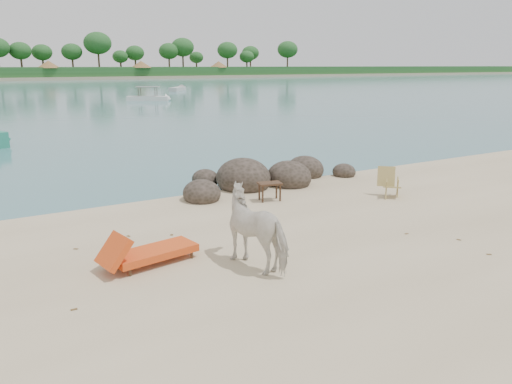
{
  "coord_description": "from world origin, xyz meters",
  "views": [
    {
      "loc": [
        -5.39,
        -6.89,
        3.63
      ],
      "look_at": [
        -0.13,
        2.0,
        1.0
      ],
      "focal_mm": 35.0,
      "sensor_mm": 36.0,
      "label": 1
    }
  ],
  "objects_px": {
    "boulders": "(263,178)",
    "side_table": "(270,193)",
    "deck_chair": "(392,184)",
    "cow": "(259,229)",
    "lounge_chair": "(154,249)"
  },
  "relations": [
    {
      "from": "cow",
      "to": "deck_chair",
      "type": "bearing_deg",
      "value": -172.71
    },
    {
      "from": "side_table",
      "to": "deck_chair",
      "type": "xyz_separation_m",
      "value": [
        3.15,
        -1.42,
        0.16
      ]
    },
    {
      "from": "boulders",
      "to": "side_table",
      "type": "relative_size",
      "value": 10.12
    },
    {
      "from": "lounge_chair",
      "to": "deck_chair",
      "type": "bearing_deg",
      "value": -0.37
    },
    {
      "from": "boulders",
      "to": "lounge_chair",
      "type": "bearing_deg",
      "value": -139.05
    },
    {
      "from": "lounge_chair",
      "to": "deck_chair",
      "type": "xyz_separation_m",
      "value": [
        7.36,
        1.22,
        0.12
      ]
    },
    {
      "from": "cow",
      "to": "side_table",
      "type": "xyz_separation_m",
      "value": [
        2.55,
        3.7,
        -0.47
      ]
    },
    {
      "from": "deck_chair",
      "to": "lounge_chair",
      "type": "bearing_deg",
      "value": -126.64
    },
    {
      "from": "deck_chair",
      "to": "cow",
      "type": "bearing_deg",
      "value": -114.23
    },
    {
      "from": "lounge_chair",
      "to": "deck_chair",
      "type": "height_order",
      "value": "deck_chair"
    },
    {
      "from": "side_table",
      "to": "lounge_chair",
      "type": "xyz_separation_m",
      "value": [
        -4.21,
        -2.64,
        0.05
      ]
    },
    {
      "from": "lounge_chair",
      "to": "deck_chair",
      "type": "distance_m",
      "value": 7.46
    },
    {
      "from": "cow",
      "to": "lounge_chair",
      "type": "bearing_deg",
      "value": -47.15
    },
    {
      "from": "cow",
      "to": "boulders",
      "type": "bearing_deg",
      "value": -136.33
    },
    {
      "from": "boulders",
      "to": "deck_chair",
      "type": "distance_m",
      "value": 3.92
    }
  ]
}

